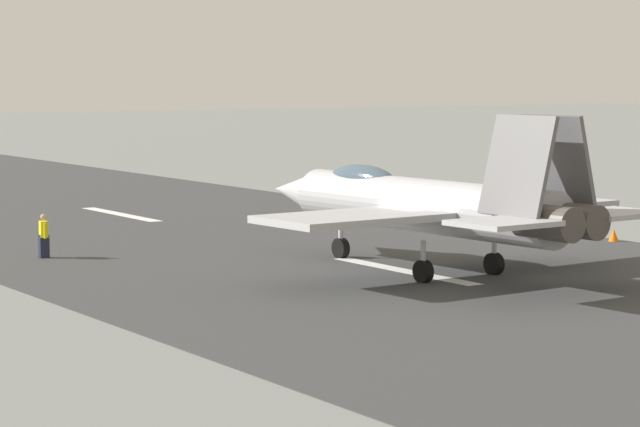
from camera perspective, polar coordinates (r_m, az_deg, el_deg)
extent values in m
plane|color=slate|center=(48.95, 3.83, -2.43)|extent=(400.00, 400.00, 0.00)
cube|color=#393A3B|center=(48.95, 3.83, -2.42)|extent=(240.00, 26.00, 0.02)
cube|color=white|center=(49.42, 3.42, -2.32)|extent=(8.00, 0.70, 0.00)
cube|color=white|center=(69.71, -8.06, -0.03)|extent=(8.00, 0.70, 0.00)
cylinder|color=#AFAFB4|center=(48.87, 4.26, 0.31)|extent=(12.56, 2.70, 1.87)
cone|color=#AFAFB4|center=(54.89, -0.98, 0.92)|extent=(2.98, 1.78, 1.59)
ellipsoid|color=#3F5160|center=(51.52, 1.71, 1.39)|extent=(3.67, 1.34, 1.10)
cylinder|color=#47423D|center=(43.86, 9.16, -0.36)|extent=(2.27, 1.24, 1.10)
cylinder|color=#47423D|center=(44.65, 10.15, -0.27)|extent=(2.27, 1.24, 1.10)
cube|color=#AFAFB4|center=(45.64, 1.35, -0.18)|extent=(3.79, 6.17, 0.24)
cube|color=#AFAFB4|center=(50.80, 8.34, 0.36)|extent=(3.79, 6.17, 0.24)
cube|color=#AFAFB4|center=(42.55, 7.42, -0.38)|extent=(2.58, 2.95, 0.16)
cube|color=#AFAFB4|center=(45.99, 11.74, 0.00)|extent=(2.58, 2.95, 0.16)
cube|color=#5E5D5F|center=(44.14, 7.99, 1.91)|extent=(2.66, 1.12, 3.14)
cube|color=#5E5D5F|center=(45.42, 9.61, 1.99)|extent=(2.66, 1.12, 3.14)
cylinder|color=silver|center=(52.75, 0.84, -1.06)|extent=(0.18, 0.18, 1.40)
cylinder|color=black|center=(52.79, 0.84, -1.41)|extent=(0.78, 0.35, 0.76)
cylinder|color=silver|center=(46.66, 4.19, -1.96)|extent=(0.18, 0.18, 1.40)
cylinder|color=black|center=(46.71, 4.19, -2.35)|extent=(0.78, 0.35, 0.76)
cylinder|color=silver|center=(48.79, 7.05, -1.66)|extent=(0.18, 0.18, 1.40)
cylinder|color=black|center=(48.84, 7.04, -2.03)|extent=(0.78, 0.35, 0.76)
cube|color=#1E2338|center=(53.76, -11.09, -1.32)|extent=(0.24, 0.36, 0.89)
cube|color=yellow|center=(53.68, -11.11, -0.63)|extent=(0.49, 0.36, 0.60)
sphere|color=tan|center=(53.64, -11.12, -0.14)|extent=(0.22, 0.22, 0.22)
cylinder|color=yellow|center=(53.98, -11.16, -0.63)|extent=(0.10, 0.10, 0.57)
cylinder|color=yellow|center=(53.39, -11.05, -0.70)|extent=(0.10, 0.10, 0.57)
cone|color=orange|center=(59.17, 11.78, -0.86)|extent=(0.44, 0.44, 0.55)
cone|color=orange|center=(75.06, 0.79, 0.62)|extent=(0.44, 0.44, 0.55)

